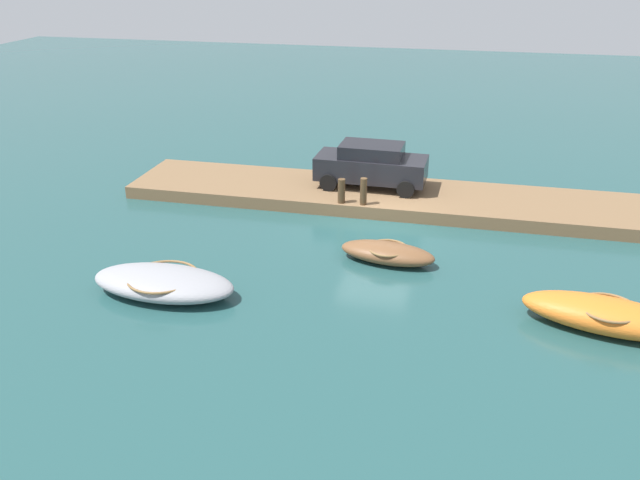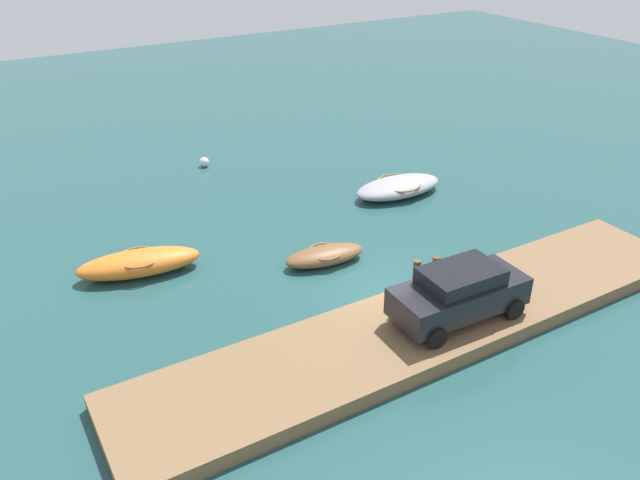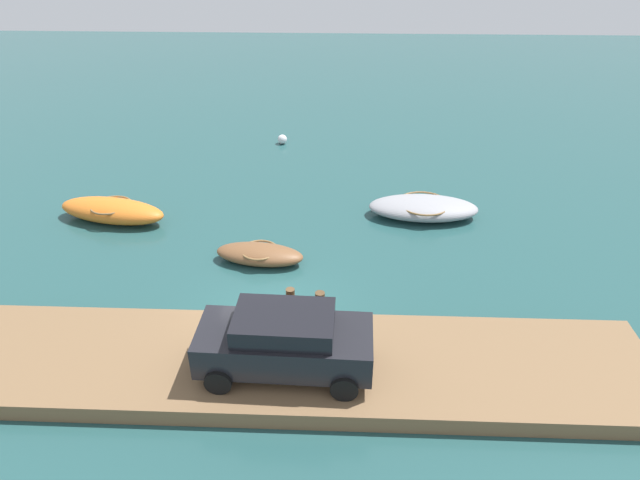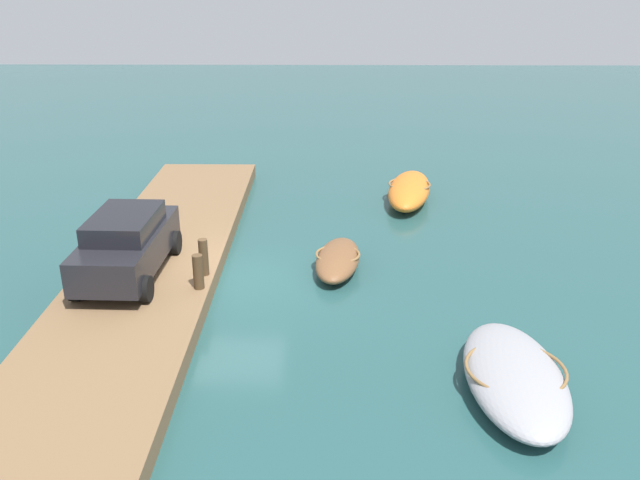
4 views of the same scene
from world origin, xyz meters
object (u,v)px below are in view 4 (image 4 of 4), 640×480
at_px(motorboat_grey, 515,376).
at_px(dinghy_brown, 338,259).
at_px(rowboat_orange, 409,190).
at_px(parked_car, 127,243).
at_px(mooring_post_west, 204,257).
at_px(mooring_post_mid_west, 198,272).

relative_size(motorboat_grey, dinghy_brown, 1.36).
relative_size(rowboat_orange, parked_car, 1.04).
bearing_deg(rowboat_orange, motorboat_grey, 15.28).
bearing_deg(parked_car, rowboat_orange, 133.96).
xyz_separation_m(rowboat_orange, motorboat_grey, (11.60, 0.79, -0.06)).
bearing_deg(parked_car, mooring_post_west, 92.87).
bearing_deg(mooring_post_west, parked_car, -88.88).
relative_size(mooring_post_west, mooring_post_mid_west, 1.10).
bearing_deg(mooring_post_mid_west, motorboat_grey, 62.04).
bearing_deg(mooring_post_mid_west, mooring_post_west, 180.00).
bearing_deg(dinghy_brown, mooring_post_west, -61.23).
xyz_separation_m(dinghy_brown, mooring_post_mid_west, (2.12, -3.44, 0.59)).
distance_m(motorboat_grey, mooring_post_mid_west, 7.76).
distance_m(rowboat_orange, parked_car, 10.79).
xyz_separation_m(rowboat_orange, dinghy_brown, (5.85, -2.61, -0.11)).
height_order(mooring_post_west, parked_car, parked_car).
height_order(rowboat_orange, dinghy_brown, rowboat_orange).
bearing_deg(motorboat_grey, parked_car, -115.10).
distance_m(dinghy_brown, parked_car, 5.62).
xyz_separation_m(rowboat_orange, parked_car, (7.22, -7.96, 0.90)).
height_order(rowboat_orange, parked_car, parked_car).
relative_size(dinghy_brown, parked_car, 0.73).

